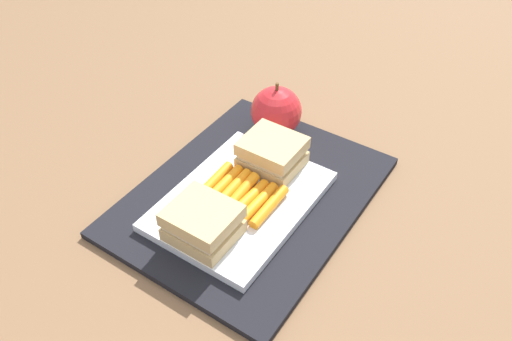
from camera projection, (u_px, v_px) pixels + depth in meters
The scene contains 7 objects.
ground_plane at pixel (251, 198), 0.72m from camera, with size 2.40×2.40×0.00m, color brown.
lunchbag_mat at pixel (251, 196), 0.72m from camera, with size 0.36×0.28×0.01m, color black.
food_tray at pixel (240, 201), 0.69m from camera, with size 0.23×0.17×0.01m, color white.
sandwich_half_left at pixel (203, 223), 0.63m from camera, with size 0.07×0.08×0.04m.
sandwich_half_right at pixel (272, 153), 0.72m from camera, with size 0.07×0.08×0.04m.
carrot_sticks_bundle at pixel (241, 194), 0.69m from camera, with size 0.08×0.10×0.02m.
apple at pixel (276, 111), 0.79m from camera, with size 0.08×0.08×0.09m.
Camera 1 is at (-0.42, -0.29, 0.51)m, focal length 36.61 mm.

